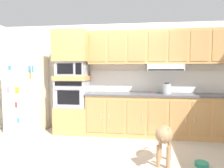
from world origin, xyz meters
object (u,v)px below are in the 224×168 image
(electric_kettle, at_px, (167,89))
(dog_food_bowl, at_px, (202,164))
(microwave, at_px, (72,69))
(dog, at_px, (164,136))
(screwdriver, at_px, (151,93))
(built_in_oven, at_px, (73,93))
(refrigerator, at_px, (27,94))

(electric_kettle, bearing_deg, dog_food_bowl, -75.47)
(microwave, bearing_deg, dog, -37.22)
(microwave, height_order, screwdriver, microwave)
(microwave, distance_m, dog, 2.57)
(built_in_oven, xyz_separation_m, dog_food_bowl, (2.44, -1.37, -0.87))
(screwdriver, height_order, dog, screwdriver)
(refrigerator, bearing_deg, microwave, 3.59)
(microwave, distance_m, screwdriver, 1.85)
(refrigerator, relative_size, dog, 2.19)
(refrigerator, xyz_separation_m, built_in_oven, (1.08, 0.07, 0.02))
(screwdriver, relative_size, dog_food_bowl, 0.66)
(dog_food_bowl, bearing_deg, refrigerator, 159.64)
(microwave, relative_size, dog, 0.80)
(refrigerator, relative_size, screwdriver, 13.37)
(electric_kettle, bearing_deg, dog, -99.04)
(electric_kettle, bearing_deg, built_in_oven, 178.71)
(microwave, xyz_separation_m, screwdriver, (1.77, 0.06, -0.53))
(refrigerator, distance_m, electric_kettle, 3.18)
(refrigerator, distance_m, dog, 3.28)
(dog_food_bowl, bearing_deg, screwdriver, 114.98)
(built_in_oven, relative_size, dog_food_bowl, 3.50)
(microwave, bearing_deg, electric_kettle, -1.29)
(built_in_oven, height_order, dog, built_in_oven)
(refrigerator, bearing_deg, dog_food_bowl, -20.36)
(microwave, height_order, dog_food_bowl, microwave)
(built_in_oven, height_order, microwave, microwave)
(refrigerator, bearing_deg, screwdriver, 2.66)
(dog, xyz_separation_m, dog_food_bowl, (0.56, 0.05, -0.41))
(dog, relative_size, dog_food_bowl, 4.02)
(built_in_oven, relative_size, electric_kettle, 2.92)
(built_in_oven, xyz_separation_m, microwave, (0.00, -0.00, 0.56))
(refrigerator, height_order, electric_kettle, refrigerator)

